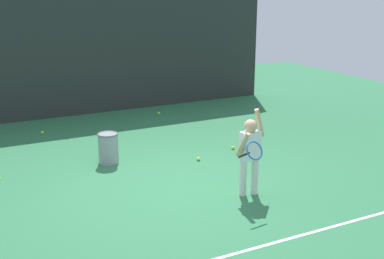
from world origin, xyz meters
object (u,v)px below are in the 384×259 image
(tennis_ball_4, at_px, (42,132))
(tennis_ball_5, at_px, (233,148))
(tennis_ball_2, at_px, (198,159))
(ball_hopper, at_px, (108,148))
(tennis_player, at_px, (250,151))
(tennis_ball_3, at_px, (159,113))

(tennis_ball_4, relative_size, tennis_ball_5, 1.00)
(tennis_ball_2, bearing_deg, tennis_ball_4, 126.51)
(ball_hopper, height_order, tennis_ball_4, ball_hopper)
(tennis_ball_2, xyz_separation_m, tennis_ball_5, (0.91, 0.27, 0.00))
(tennis_player, distance_m, tennis_ball_2, 1.87)
(tennis_player, bearing_deg, tennis_ball_5, 56.97)
(tennis_player, xyz_separation_m, tennis_ball_3, (0.71, 5.20, -0.69))
(ball_hopper, distance_m, tennis_ball_5, 2.47)
(tennis_ball_2, bearing_deg, ball_hopper, 157.06)
(tennis_ball_5, bearing_deg, tennis_ball_3, 94.19)
(tennis_player, relative_size, tennis_ball_3, 20.46)
(tennis_ball_5, bearing_deg, ball_hopper, 171.37)
(tennis_ball_3, xyz_separation_m, tennis_ball_5, (0.23, -3.19, 0.00))
(ball_hopper, bearing_deg, tennis_ball_4, 107.12)
(tennis_ball_4, bearing_deg, tennis_player, -65.04)
(tennis_player, bearing_deg, tennis_ball_2, 81.19)
(tennis_ball_2, bearing_deg, tennis_ball_3, 78.89)
(tennis_ball_2, height_order, tennis_ball_3, same)
(tennis_ball_3, relative_size, tennis_ball_4, 1.00)
(ball_hopper, relative_size, tennis_ball_3, 8.52)
(tennis_ball_2, xyz_separation_m, tennis_ball_4, (-2.25, 3.04, 0.00))
(ball_hopper, distance_m, tennis_ball_3, 3.58)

